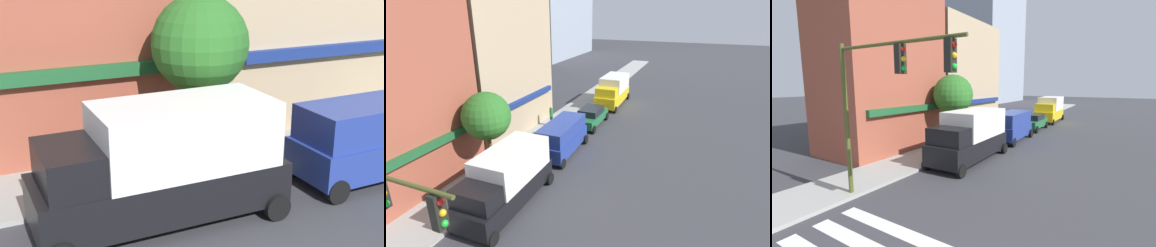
{
  "view_description": "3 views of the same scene",
  "coord_description": "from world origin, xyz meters",
  "views": [
    {
      "loc": [
        7.06,
        -6.46,
        6.52
      ],
      "look_at": [
        12.74,
        6.0,
        2.0
      ],
      "focal_mm": 50.0,
      "sensor_mm": 36.0,
      "label": 1
    },
    {
      "loc": [
        0.41,
        -3.86,
        9.8
      ],
      "look_at": [
        21.01,
        4.7,
        1.2
      ],
      "focal_mm": 28.0,
      "sensor_mm": 36.0,
      "label": 2
    },
    {
      "loc": [
        -1.7,
        -2.93,
        4.6
      ],
      "look_at": [
        12.74,
        6.0,
        2.0
      ],
      "focal_mm": 24.0,
      "sensor_mm": 36.0,
      "label": 3
    }
  ],
  "objects": [
    {
      "name": "van_blue",
      "position": [
        18.05,
        4.7,
        1.29
      ],
      "size": [
        5.05,
        2.22,
        2.34
      ],
      "rotation": [
        0.0,
        0.0,
        0.03
      ],
      "color": "navy",
      "rests_on": "ground_plane"
    },
    {
      "name": "pedestrian_blue_shirt",
      "position": [
        11.84,
        6.73,
        1.07
      ],
      "size": [
        0.32,
        0.32,
        1.77
      ],
      "rotation": [
        0.0,
        0.0,
        1.03
      ],
      "color": "#23232D",
      "rests_on": "sidewalk_left"
    },
    {
      "name": "storefront_row",
      "position": [
        15.42,
        11.5,
        5.76
      ],
      "size": [
        18.19,
        5.3,
        12.59
      ],
      "color": "#9E4C38",
      "rests_on": "ground_plane"
    },
    {
      "name": "sedan_green",
      "position": [
        24.04,
        4.7,
        0.84
      ],
      "size": [
        4.41,
        2.02,
        1.59
      ],
      "rotation": [
        0.0,
        0.0,
        -0.01
      ],
      "color": "#1E6638",
      "rests_on": "ground_plane"
    },
    {
      "name": "pedestrian_red_jacket",
      "position": [
        15.41,
        7.18,
        1.07
      ],
      "size": [
        0.32,
        0.32,
        1.77
      ],
      "rotation": [
        0.0,
        0.0,
        0.66
      ],
      "color": "#23232D",
      "rests_on": "sidewalk_left"
    },
    {
      "name": "street_tree",
      "position": [
        13.67,
        7.5,
        3.85
      ],
      "size": [
        2.88,
        2.88,
        5.16
      ],
      "color": "brown",
      "rests_on": "sidewalk_left"
    },
    {
      "name": "box_truck_black",
      "position": [
        11.38,
        4.7,
        1.59
      ],
      "size": [
        6.23,
        2.42,
        3.04
      ],
      "rotation": [
        0.0,
        0.0,
        0.01
      ],
      "color": "black",
      "rests_on": "ground_plane"
    },
    {
      "name": "pedestrian_green_top",
      "position": [
        22.21,
        7.72,
        1.07
      ],
      "size": [
        0.32,
        0.32,
        1.77
      ],
      "rotation": [
        0.0,
        0.0,
        4.71
      ],
      "color": "#23232D",
      "rests_on": "sidewalk_left"
    },
    {
      "name": "box_truck_yellow",
      "position": [
        30.8,
        4.7,
        1.59
      ],
      "size": [
        6.22,
        2.42,
        3.04
      ],
      "rotation": [
        0.0,
        0.0,
        0.01
      ],
      "color": "yellow",
      "rests_on": "ground_plane"
    }
  ]
}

